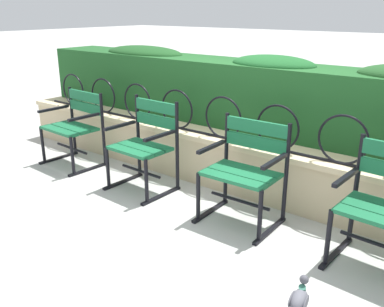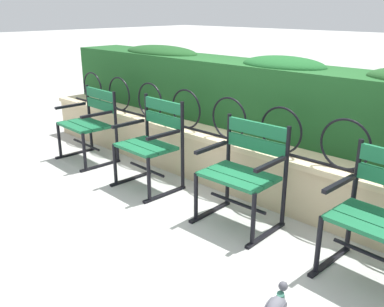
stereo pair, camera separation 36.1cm
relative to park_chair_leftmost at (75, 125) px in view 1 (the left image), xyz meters
name	(u,v)px [view 1 (the left image)]	position (x,y,z in m)	size (l,w,h in m)	color
ground_plane	(188,213)	(1.83, -0.22, -0.46)	(60.00, 60.00, 0.00)	#ADADA8
stone_wall	(234,163)	(1.83, 0.52, -0.20)	(6.22, 0.41, 0.52)	#C6B289
iron_arch_fence	(224,120)	(1.74, 0.45, 0.25)	(5.70, 0.02, 0.42)	black
hedge_row	(262,93)	(1.84, 1.01, 0.44)	(6.10, 0.63, 0.79)	#1E5123
park_chair_leftmost	(75,125)	(0.00, 0.00, 0.00)	(0.66, 0.55, 0.84)	#19663D
park_chair_centre_left	(145,143)	(1.14, -0.02, 0.01)	(0.61, 0.54, 0.90)	#19663D
park_chair_centre_right	(246,168)	(2.27, 0.01, 0.01)	(0.64, 0.53, 0.87)	#19663D
pigeon_near_chairs	(299,300)	(3.17, -0.84, -0.35)	(0.13, 0.29, 0.22)	#5B5B66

